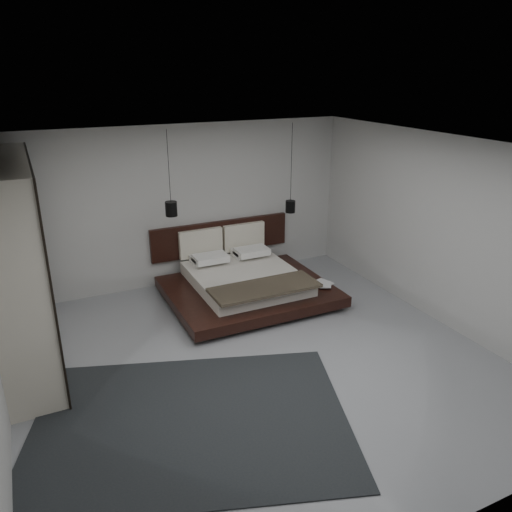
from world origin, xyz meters
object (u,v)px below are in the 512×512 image
pendant_left (171,209)px  bed (244,281)px  rug (191,421)px  wardrobe (18,266)px  pendant_right (290,206)px

pendant_left → bed: bearing=-20.3°
rug → pendant_left: bearing=75.9°
wardrobe → rug: 2.92m
bed → rug: bearing=-124.5°
bed → pendant_left: size_ratio=1.95×
rug → bed: bearing=55.5°
wardrobe → bed: bearing=9.6°
pendant_right → wardrobe: size_ratio=0.57×
wardrobe → pendant_right: bearing=12.3°
pendant_left → pendant_right: 2.17m
bed → wardrobe: wardrobe is taller
pendant_right → pendant_left: bearing=180.0°
pendant_right → rug: size_ratio=0.45×
pendant_right → wardrobe: (-4.43, -0.97, -0.03)m
pendant_right → wardrobe: 4.54m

